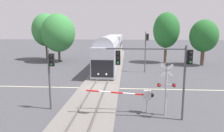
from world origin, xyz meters
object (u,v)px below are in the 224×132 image
at_px(commuter_train, 112,47).
at_px(oak_far_right, 166,30).
at_px(crossing_signal_mast, 166,84).
at_px(traffic_signal_median, 51,70).
at_px(pine_left_background, 46,30).
at_px(crossing_gate_near, 140,95).
at_px(maple_right_background, 204,36).
at_px(oak_behind_train, 58,33).
at_px(traffic_signal_far_side, 146,45).
at_px(traffic_signal_near_right, 161,64).

xyz_separation_m(commuter_train, oak_far_right, (10.36, -1.58, 3.46)).
bearing_deg(commuter_train, crossing_signal_mast, -77.78).
distance_m(traffic_signal_median, oak_far_right, 28.79).
bearing_deg(pine_left_background, crossing_signal_mast, -54.94).
relative_size(crossing_gate_near, maple_right_background, 0.65).
bearing_deg(maple_right_background, crossing_signal_mast, -114.21).
relative_size(pine_left_background, oak_far_right, 1.01).
distance_m(oak_behind_train, maple_right_background, 27.05).
xyz_separation_m(commuter_train, traffic_signal_median, (-3.03, -26.89, 0.49)).
bearing_deg(maple_right_background, traffic_signal_far_side, -146.50).
xyz_separation_m(commuter_train, crossing_signal_mast, (5.96, -27.50, -0.31)).
bearing_deg(oak_behind_train, traffic_signal_median, -73.51).
bearing_deg(commuter_train, traffic_signal_median, -96.44).
bearing_deg(oak_behind_train, crossing_signal_mast, -57.39).
xyz_separation_m(crossing_signal_mast, traffic_signal_median, (-8.99, 0.61, 0.79)).
height_order(crossing_gate_near, pine_left_background, pine_left_background).
distance_m(traffic_signal_far_side, oak_far_right, 10.74).
bearing_deg(maple_right_background, oak_behind_train, 175.43).
xyz_separation_m(crossing_gate_near, pine_left_background, (-18.18, 28.18, 4.87)).
height_order(commuter_train, pine_left_background, pine_left_background).
xyz_separation_m(commuter_train, traffic_signal_far_side, (5.85, -11.08, 1.28)).
distance_m(traffic_signal_median, oak_behind_train, 26.22).
bearing_deg(crossing_gate_near, maple_right_background, 61.70).
height_order(crossing_gate_near, crossing_signal_mast, crossing_signal_mast).
distance_m(crossing_signal_mast, traffic_signal_median, 9.05).
bearing_deg(commuter_train, crossing_gate_near, -81.44).
relative_size(traffic_signal_median, pine_left_background, 0.50).
bearing_deg(pine_left_background, commuter_train, -4.34).
height_order(traffic_signal_near_right, oak_behind_train, oak_behind_train).
relative_size(traffic_signal_far_side, maple_right_background, 0.75).
distance_m(crossing_signal_mast, traffic_signal_far_side, 16.50).
xyz_separation_m(traffic_signal_far_side, maple_right_background, (10.67, 7.06, 1.19)).
relative_size(oak_far_right, maple_right_background, 1.18).
relative_size(crossing_gate_near, pine_left_background, 0.55).
bearing_deg(oak_far_right, traffic_signal_far_side, -115.40).
bearing_deg(oak_far_right, commuter_train, 171.35).
bearing_deg(maple_right_background, commuter_train, 166.32).
distance_m(traffic_signal_far_side, pine_left_background, 23.46).
bearing_deg(traffic_signal_median, maple_right_background, 49.48).
bearing_deg(oak_behind_train, commuter_train, 10.11).
relative_size(commuter_train, crossing_gate_near, 7.19).
relative_size(commuter_train, pine_left_background, 3.94).
height_order(traffic_signal_near_right, traffic_signal_far_side, traffic_signal_far_side).
relative_size(traffic_signal_median, traffic_signal_near_right, 0.82).
bearing_deg(traffic_signal_far_side, crossing_signal_mast, -89.62).
distance_m(commuter_train, traffic_signal_far_side, 12.59).
distance_m(commuter_train, oak_behind_train, 11.01).
xyz_separation_m(pine_left_background, oak_far_right, (24.45, -2.65, -0.04)).
relative_size(crossing_gate_near, oak_far_right, 0.55).
xyz_separation_m(traffic_signal_median, maple_right_background, (19.55, 22.87, 1.98)).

